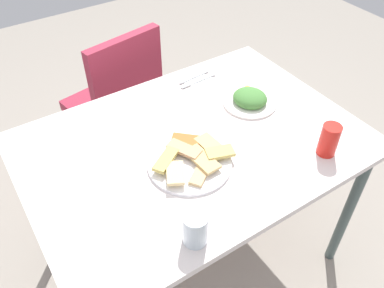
% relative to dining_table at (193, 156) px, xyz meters
% --- Properties ---
extents(ground_plane, '(6.00, 6.00, 0.00)m').
position_rel_dining_table_xyz_m(ground_plane, '(0.00, 0.00, -0.68)').
color(ground_plane, gray).
extents(dining_table, '(1.23, 0.88, 0.75)m').
position_rel_dining_table_xyz_m(dining_table, '(0.00, 0.00, 0.00)').
color(dining_table, silver).
rests_on(dining_table, ground_plane).
extents(dining_chair, '(0.49, 0.49, 0.88)m').
position_rel_dining_table_xyz_m(dining_chair, '(0.01, 0.74, -0.19)').
color(dining_chair, '#9D263C').
rests_on(dining_chair, ground_plane).
extents(pide_platter, '(0.30, 0.30, 0.04)m').
position_rel_dining_table_xyz_m(pide_platter, '(-0.07, -0.09, 0.09)').
color(pide_platter, white).
rests_on(pide_platter, dining_table).
extents(salad_plate_greens, '(0.22, 0.22, 0.06)m').
position_rel_dining_table_xyz_m(salad_plate_greens, '(0.32, 0.07, 0.10)').
color(salad_plate_greens, white).
rests_on(salad_plate_greens, dining_table).
extents(soda_can, '(0.08, 0.08, 0.12)m').
position_rel_dining_table_xyz_m(soda_can, '(0.36, -0.31, 0.14)').
color(soda_can, red).
rests_on(soda_can, dining_table).
extents(drinking_glass, '(0.07, 0.07, 0.11)m').
position_rel_dining_table_xyz_m(drinking_glass, '(-0.23, -0.36, 0.13)').
color(drinking_glass, silver).
rests_on(drinking_glass, dining_table).
extents(paper_napkin, '(0.14, 0.14, 0.00)m').
position_rel_dining_table_xyz_m(paper_napkin, '(0.23, 0.33, 0.08)').
color(paper_napkin, white).
rests_on(paper_napkin, dining_table).
extents(fork, '(0.18, 0.02, 0.00)m').
position_rel_dining_table_xyz_m(fork, '(0.23, 0.31, 0.08)').
color(fork, silver).
rests_on(fork, paper_napkin).
extents(spoon, '(0.16, 0.03, 0.00)m').
position_rel_dining_table_xyz_m(spoon, '(0.23, 0.35, 0.08)').
color(spoon, silver).
rests_on(spoon, paper_napkin).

